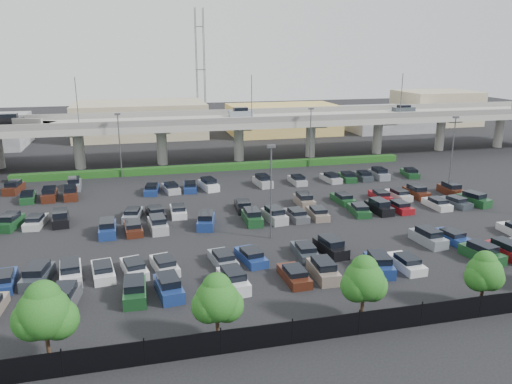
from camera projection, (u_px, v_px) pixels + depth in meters
ground at (253, 216)px, 61.77m from camera, size 280.00×280.00×0.00m
overpass at (210, 124)px, 89.72m from camera, size 150.00×13.00×15.80m
hedge at (219, 167)px, 84.97m from camera, size 66.00×1.60×1.10m
fence at (345, 325)px, 35.37m from camera, size 70.00×0.10×2.00m
tree_row at (348, 282)px, 36.20m from camera, size 65.07×3.66×5.94m
parked_cars at (253, 222)px, 57.53m from camera, size 63.21×41.64×1.67m
light_poles at (217, 165)px, 60.98m from camera, size 66.90×48.38×10.30m
distant_buildings at (243, 119)px, 121.33m from camera, size 138.00×24.00×9.00m
comm_tower at (200, 67)px, 127.53m from camera, size 2.40×2.40×30.00m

